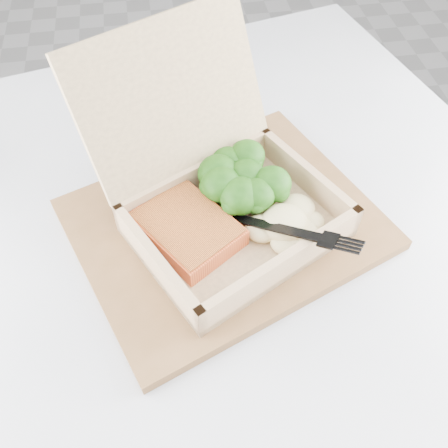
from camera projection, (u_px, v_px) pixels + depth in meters
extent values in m
plane|color=#98989D|center=(362.00, 333.00, 1.34)|extent=(4.00, 4.00, 0.00)
cylinder|color=black|center=(215.00, 430.00, 1.17)|extent=(0.47, 0.47, 0.02)
cylinder|color=black|center=(212.00, 372.00, 0.90)|extent=(0.09, 0.09, 0.72)
cube|color=#B1B4BC|center=(206.00, 251.00, 0.60)|extent=(1.04, 1.04, 0.03)
cube|color=brown|center=(225.00, 224.00, 0.60)|extent=(0.42, 0.38, 0.01)
cube|color=tan|center=(236.00, 230.00, 0.58)|extent=(0.27, 0.25, 0.01)
cube|color=#A4835E|center=(157.00, 266.00, 0.53)|extent=(0.09, 0.16, 0.05)
cube|color=#A4835E|center=(306.00, 180.00, 0.61)|extent=(0.09, 0.16, 0.05)
cube|color=#A4835E|center=(283.00, 268.00, 0.53)|extent=(0.20, 0.11, 0.05)
cube|color=#A4835E|center=(197.00, 179.00, 0.61)|extent=(0.20, 0.11, 0.05)
cube|color=tan|center=(173.00, 98.00, 0.55)|extent=(0.23, 0.17, 0.16)
cube|color=#D05E28|center=(188.00, 229.00, 0.56)|extent=(0.13, 0.14, 0.02)
ellipsoid|color=#D2C888|center=(284.00, 223.00, 0.56)|extent=(0.09, 0.08, 0.03)
cube|color=black|center=(231.00, 207.00, 0.56)|extent=(0.09, 0.08, 0.03)
cube|color=black|center=(295.00, 237.00, 0.54)|extent=(0.05, 0.05, 0.02)
cube|color=white|center=(159.00, 129.00, 0.72)|extent=(0.08, 0.14, 0.00)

